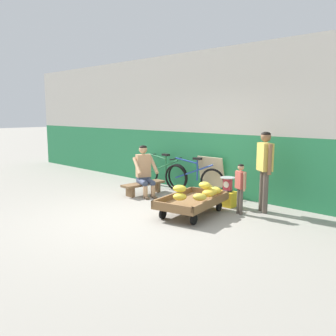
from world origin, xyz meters
TOP-DOWN VIEW (x-y plane):
  - ground_plane at (0.00, 0.00)m, footprint 80.00×80.00m
  - back_wall at (0.00, 2.75)m, footprint 16.00×0.30m
  - banana_cart at (0.55, 0.91)m, footprint 1.09×1.57m
  - banana_pile at (0.70, 1.00)m, footprint 0.70×1.24m
  - low_bench at (-1.36, 1.45)m, footprint 0.36×1.11m
  - vendor_seated at (-1.28, 1.41)m, footprint 0.74×0.63m
  - plastic_crate at (0.67, 1.89)m, footprint 0.36×0.28m
  - weighing_scale at (0.67, 1.89)m, footprint 0.30×0.30m
  - bicycle_near_left at (-1.63, 2.37)m, footprint 1.66×0.48m
  - bicycle_far_left at (-0.57, 2.31)m, footprint 1.65×0.48m
  - sign_board at (-0.22, 2.55)m, footprint 0.70×0.23m
  - customer_adult at (1.41, 1.99)m, footprint 0.41×0.35m
  - customer_child at (1.17, 1.56)m, footprint 0.27×0.20m

SIDE VIEW (x-z plane):
  - ground_plane at x=0.00m, z-range 0.00..0.00m
  - plastic_crate at x=0.67m, z-range 0.00..0.30m
  - low_bench at x=-1.36m, z-range 0.06..0.33m
  - banana_cart at x=0.55m, z-range 0.06..0.42m
  - bicycle_near_left at x=-1.63m, z-range -0.08..0.78m
  - bicycle_far_left at x=-0.57m, z-range -0.08..0.78m
  - sign_board at x=-0.22m, z-range 0.00..0.88m
  - weighing_scale at x=0.67m, z-range 0.31..0.60m
  - banana_pile at x=0.70m, z-range 0.33..0.59m
  - vendor_seated at x=-1.28m, z-range 0.00..1.14m
  - customer_child at x=1.17m, z-range 0.11..1.06m
  - customer_adult at x=1.41m, z-range 0.19..1.72m
  - back_wall at x=0.00m, z-range 0.00..3.30m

